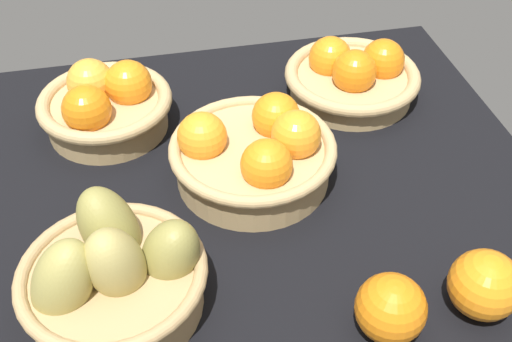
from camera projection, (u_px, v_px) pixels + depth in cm
name	position (u px, v px, depth cm)	size (l,w,h in cm)	color
market_tray	(252.00, 182.00, 93.72)	(84.00, 72.00, 3.00)	black
basket_far_right_pears	(114.00, 274.00, 72.39)	(23.55, 22.20, 14.26)	tan
basket_near_right	(105.00, 104.00, 98.04)	(20.92, 20.92, 10.75)	tan
basket_near_left	(353.00, 76.00, 105.41)	(22.62, 22.62, 9.80)	tan
basket_center	(257.00, 153.00, 89.22)	(23.78, 23.78, 11.29)	tan
loose_orange_front_gap	(484.00, 285.00, 72.39)	(8.40, 8.40, 8.40)	orange
loose_orange_back_gap	(391.00, 308.00, 70.13)	(8.11, 8.11, 8.11)	orange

